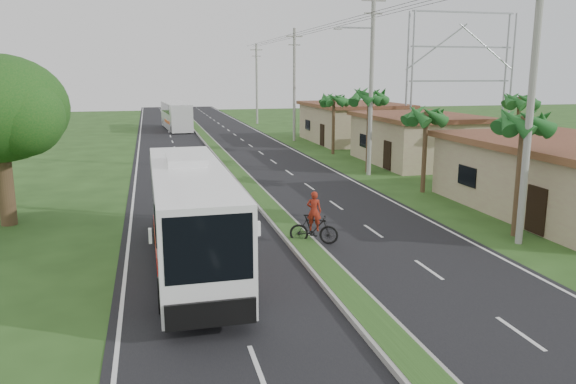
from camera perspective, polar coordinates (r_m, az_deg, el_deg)
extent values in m
plane|color=#264619|center=(18.88, 4.54, -8.79)|extent=(180.00, 180.00, 0.00)
cube|color=black|center=(37.76, -5.04, 1.75)|extent=(14.00, 160.00, 0.02)
cube|color=gray|center=(37.74, -5.04, 1.87)|extent=(1.20, 160.00, 0.17)
cube|color=#264619|center=(37.73, -5.04, 2.01)|extent=(0.95, 160.00, 0.02)
cube|color=silver|center=(37.35, -15.25, 1.24)|extent=(0.12, 160.00, 0.01)
cube|color=silver|center=(39.32, 4.66, 2.15)|extent=(0.12, 160.00, 0.01)
cube|color=tan|center=(30.48, 26.58, 1.10)|extent=(8.00, 12.00, 3.20)
cube|color=#57261E|center=(30.23, 26.89, 4.37)|extent=(8.60, 12.60, 0.32)
cube|color=tan|center=(43.72, 13.00, 5.09)|extent=(7.00, 10.00, 3.35)
cube|color=#57261E|center=(43.55, 13.12, 7.48)|extent=(7.60, 10.60, 0.32)
cube|color=tan|center=(56.49, 6.60, 6.88)|extent=(8.00, 11.00, 3.50)
cube|color=#57261E|center=(56.36, 6.64, 8.82)|extent=(8.60, 11.60, 0.32)
cylinder|color=#473321|center=(24.93, 22.40, 1.40)|extent=(0.26, 0.26, 5.00)
cylinder|color=#473321|center=(32.73, 13.69, 3.94)|extent=(0.26, 0.26, 4.60)
cylinder|color=#473321|center=(38.75, 8.16, 5.95)|extent=(0.26, 0.26, 5.40)
cylinder|color=#473321|center=(47.36, 4.63, 6.74)|extent=(0.26, 0.26, 4.80)
cylinder|color=#473321|center=(39.49, 22.22, 5.15)|extent=(0.26, 0.26, 5.20)
cylinder|color=#473321|center=(27.87, -26.81, 1.00)|extent=(0.70, 0.70, 4.00)
sphere|color=#134814|center=(26.30, -25.32, 6.95)|extent=(3.40, 3.40, 3.40)
cylinder|color=gray|center=(23.51, 23.42, 8.12)|extent=(0.28, 0.28, 11.00)
cylinder|color=gray|center=(37.51, 8.45, 10.80)|extent=(0.28, 0.28, 12.00)
cube|color=gray|center=(37.78, 8.71, 18.71)|extent=(1.60, 0.12, 0.12)
cube|color=gray|center=(37.69, 8.67, 17.50)|extent=(1.20, 0.10, 0.10)
cube|color=gray|center=(37.18, 6.84, 16.24)|extent=(2.40, 0.10, 0.10)
cylinder|color=gray|center=(56.54, 0.64, 10.77)|extent=(0.28, 0.28, 11.00)
cube|color=gray|center=(56.64, 0.66, 15.53)|extent=(1.60, 0.12, 0.12)
cube|color=gray|center=(56.60, 0.65, 14.72)|extent=(1.20, 0.10, 0.10)
cylinder|color=gray|center=(76.07, -3.20, 10.87)|extent=(0.28, 0.28, 10.50)
cube|color=gray|center=(76.12, -3.24, 14.22)|extent=(1.60, 0.12, 0.12)
cube|color=gray|center=(76.09, -3.23, 13.62)|extent=(1.20, 0.10, 0.10)
cylinder|color=gray|center=(51.49, 12.47, 10.93)|extent=(0.18, 0.18, 12.00)
cylinder|color=gray|center=(56.60, 21.74, 10.45)|extent=(0.18, 0.18, 12.00)
cylinder|color=gray|center=(52.39, 11.98, 10.97)|extent=(0.18, 0.18, 12.00)
cylinder|color=gray|center=(57.42, 21.16, 10.50)|extent=(0.18, 0.18, 12.00)
cube|color=gray|center=(54.30, 17.06, 10.74)|extent=(10.00, 0.14, 0.14)
cube|color=gray|center=(54.35, 17.25, 13.89)|extent=(10.00, 0.14, 0.14)
cube|color=gray|center=(54.56, 17.46, 17.04)|extent=(10.00, 0.14, 0.14)
cube|color=white|center=(19.67, -9.89, -2.06)|extent=(2.51, 11.72, 3.07)
cube|color=black|center=(20.09, -10.09, 0.21)|extent=(2.55, 9.38, 1.23)
cube|color=black|center=(13.98, -8.06, -5.70)|extent=(2.19, 0.15, 1.72)
cube|color=red|center=(18.70, -9.54, -4.73)|extent=(2.52, 5.09, 0.54)
cube|color=yellow|center=(20.17, -9.87, -4.23)|extent=(2.51, 2.94, 0.24)
cube|color=white|center=(20.49, -10.32, 3.26)|extent=(1.38, 2.35, 0.27)
cylinder|color=black|center=(16.54, -12.53, -10.25)|extent=(0.32, 1.02, 1.01)
cylinder|color=black|center=(16.72, -4.86, -9.74)|extent=(0.32, 1.02, 1.01)
cylinder|color=black|center=(23.02, -13.12, -3.91)|extent=(0.32, 1.02, 1.01)
cylinder|color=black|center=(23.14, -7.65, -3.61)|extent=(0.32, 1.02, 1.01)
cube|color=silver|center=(69.24, -11.29, 7.60)|extent=(3.24, 11.23, 3.08)
cube|color=black|center=(69.66, -11.37, 8.39)|extent=(3.07, 8.35, 1.05)
cube|color=#F55118|center=(68.33, -11.17, 7.06)|extent=(2.85, 5.47, 0.34)
cylinder|color=black|center=(64.69, -11.68, 6.21)|extent=(0.36, 0.94, 0.93)
cylinder|color=black|center=(64.96, -9.81, 6.30)|extent=(0.36, 0.94, 0.93)
cylinder|color=black|center=(73.28, -12.48, 6.82)|extent=(0.36, 0.94, 0.93)
cylinder|color=black|center=(73.52, -10.83, 6.91)|extent=(0.36, 0.94, 0.93)
imported|color=black|center=(22.38, 2.64, -3.84)|extent=(2.02, 1.31, 1.18)
imported|color=maroon|center=(22.19, 2.66, -1.95)|extent=(0.69, 0.59, 1.60)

